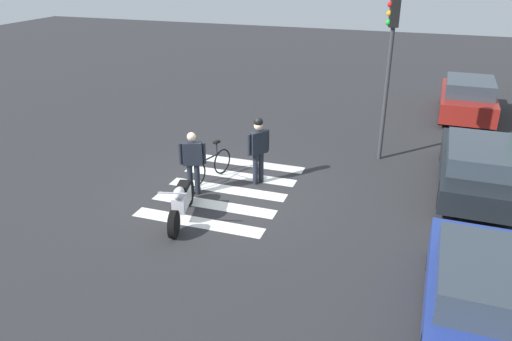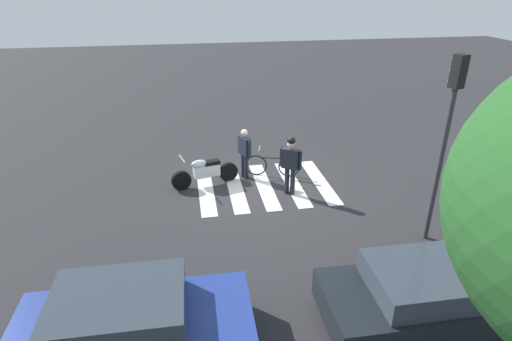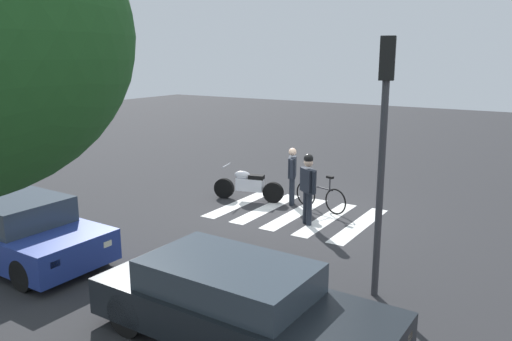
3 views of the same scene
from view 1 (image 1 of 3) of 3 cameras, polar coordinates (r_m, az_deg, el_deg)
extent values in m
plane|color=#2B2B2D|center=(12.81, -3.33, -2.18)|extent=(60.00, 60.00, 0.00)
cylinder|color=black|center=(10.75, -9.43, -6.11)|extent=(0.62, 0.28, 0.60)
cylinder|color=black|center=(12.05, -7.74, -2.54)|extent=(0.62, 0.28, 0.60)
cube|color=silver|center=(11.35, -8.53, -3.30)|extent=(0.84, 0.47, 0.36)
ellipsoid|color=silver|center=(11.03, -8.88, -2.60)|extent=(0.52, 0.35, 0.24)
cube|color=black|center=(11.42, -8.38, -1.78)|extent=(0.49, 0.34, 0.12)
cylinder|color=#A5A5AD|center=(10.49, -9.58, -2.57)|extent=(0.19, 0.61, 0.04)
torus|color=black|center=(12.88, -6.84, -0.46)|extent=(0.69, 0.23, 0.70)
torus|color=black|center=(13.62, -3.90, 1.05)|extent=(0.69, 0.23, 0.70)
cylinder|color=black|center=(13.13, -5.37, 1.44)|extent=(0.81, 0.26, 0.04)
cylinder|color=black|center=(13.30, -4.52, 2.55)|extent=(0.04, 0.04, 0.34)
cube|color=black|center=(13.24, -4.55, 3.27)|extent=(0.22, 0.15, 0.06)
cylinder|color=#99999E|center=(12.72, -6.65, 2.17)|extent=(0.15, 0.45, 0.03)
cylinder|color=#1E232D|center=(13.04, 0.58, 0.36)|extent=(0.14, 0.14, 0.84)
cylinder|color=#1E232D|center=(12.94, -0.07, 0.18)|extent=(0.14, 0.14, 0.84)
cube|color=#1E232D|center=(12.72, 0.26, 3.24)|extent=(0.52, 0.45, 0.59)
sphere|color=beige|center=(12.57, 0.27, 5.16)|extent=(0.23, 0.23, 0.23)
cylinder|color=#1E232D|center=(12.88, 1.33, 3.50)|extent=(0.09, 0.09, 0.56)
cylinder|color=#1E232D|center=(12.56, -0.83, 2.96)|extent=(0.09, 0.09, 0.56)
sphere|color=black|center=(12.54, 0.27, 5.61)|extent=(0.24, 0.24, 0.24)
cylinder|color=#1E232D|center=(12.49, -6.76, -0.98)|extent=(0.14, 0.14, 0.81)
cylinder|color=#1E232D|center=(12.50, -7.58, -1.01)|extent=(0.14, 0.14, 0.81)
cube|color=#1E232D|center=(12.22, -7.33, 1.94)|extent=(0.37, 0.51, 0.57)
sphere|color=beige|center=(12.07, -7.44, 3.86)|extent=(0.22, 0.22, 0.22)
cylinder|color=#1E232D|center=(12.21, -5.99, 1.99)|extent=(0.09, 0.09, 0.54)
cylinder|color=#1E232D|center=(12.24, -8.67, 1.90)|extent=(0.09, 0.09, 0.54)
cube|color=silver|center=(14.34, -0.63, 0.81)|extent=(0.45, 3.13, 0.01)
cube|color=silver|center=(13.57, -1.90, -0.60)|extent=(0.45, 3.13, 0.01)
cube|color=silver|center=(12.81, -3.33, -2.16)|extent=(0.45, 3.13, 0.01)
cube|color=silver|center=(12.07, -4.93, -3.93)|extent=(0.45, 3.13, 0.01)
cube|color=silver|center=(11.36, -6.75, -5.91)|extent=(0.45, 3.13, 0.01)
cylinder|color=black|center=(21.54, 20.75, 8.12)|extent=(0.70, 0.23, 0.70)
cylinder|color=black|center=(21.63, 25.09, 7.48)|extent=(0.70, 0.23, 0.70)
cylinder|color=black|center=(18.82, 20.60, 6.03)|extent=(0.70, 0.23, 0.70)
cylinder|color=black|center=(18.93, 25.54, 5.31)|extent=(0.70, 0.23, 0.70)
cube|color=maroon|center=(20.16, 23.08, 7.33)|extent=(4.17, 1.95, 0.69)
cube|color=#333D47|center=(19.81, 23.38, 8.84)|extent=(2.27, 1.68, 0.52)
cube|color=#F2EDCC|center=(22.08, 21.48, 9.16)|extent=(0.08, 0.20, 0.12)
cube|color=#F2EDCC|center=(22.14, 24.56, 8.70)|extent=(0.08, 0.20, 0.12)
cylinder|color=black|center=(15.44, 20.88, 2.25)|extent=(0.70, 0.23, 0.69)
cylinder|color=black|center=(15.56, 26.49, 1.45)|extent=(0.70, 0.23, 0.69)
cylinder|color=black|center=(12.53, 20.66, -2.66)|extent=(0.70, 0.23, 0.69)
cube|color=black|center=(13.97, 23.98, 0.13)|extent=(4.66, 1.85, 0.58)
cube|color=#333D47|center=(13.57, 24.37, 1.77)|extent=(2.53, 1.60, 0.45)
cube|color=#F2EDCC|center=(16.03, 21.77, 3.75)|extent=(0.08, 0.20, 0.12)
cube|color=#F2EDCC|center=(16.12, 25.73, 3.17)|extent=(0.08, 0.20, 0.12)
cylinder|color=black|center=(10.15, 19.75, -9.25)|extent=(0.61, 0.23, 0.60)
cube|color=navy|center=(9.00, 24.87, -13.44)|extent=(4.01, 1.92, 0.63)
cube|color=#333D47|center=(8.52, 25.60, -11.09)|extent=(2.18, 1.66, 0.52)
cube|color=#F2EDCC|center=(10.55, 21.26, -6.46)|extent=(0.08, 0.20, 0.12)
cylinder|color=#38383D|center=(14.56, 14.66, 8.24)|extent=(0.12, 0.12, 3.78)
cube|color=black|center=(14.16, 15.63, 16.98)|extent=(0.29, 0.29, 0.70)
sphere|color=red|center=(14.11, 15.19, 17.95)|extent=(0.16, 0.16, 0.16)
sphere|color=orange|center=(14.13, 15.09, 17.02)|extent=(0.16, 0.16, 0.16)
sphere|color=green|center=(14.16, 14.99, 16.10)|extent=(0.16, 0.16, 0.16)
camera|label=2|loc=(10.86, 61.37, 13.96)|focal=29.40mm
camera|label=3|loc=(18.29, 43.66, 13.10)|focal=35.86mm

